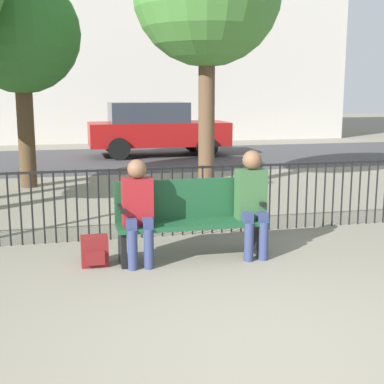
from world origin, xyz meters
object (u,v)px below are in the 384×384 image
Objects in this scene: backpack at (95,251)px; parked_car_0 at (156,128)px; seated_person_0 at (138,206)px; park_bench at (190,216)px; tree_0 at (21,35)px; seated_person_1 at (252,197)px.

parked_car_0 is (2.43, 10.31, 0.67)m from backpack.
backpack is at bearing 173.01° from seated_person_0.
tree_0 is at bearing 111.72° from park_bench.
tree_0 reaches higher than backpack.
park_bench is 6.35m from tree_0.
park_bench is 1.38× the size of seated_person_1.
backpack is at bearing -79.31° from tree_0.
seated_person_0 is at bearing -100.59° from parked_car_0.
seated_person_0 is at bearing -179.85° from seated_person_1.
parked_car_0 reaches higher than seated_person_0.
tree_0 reaches higher than park_bench.
seated_person_1 is at bearing 0.15° from seated_person_0.
tree_0 reaches higher than seated_person_0.
backpack is 0.08× the size of parked_car_0.
seated_person_0 reaches higher than park_bench.
park_bench is 0.76m from seated_person_1.
tree_0 reaches higher than seated_person_1.
park_bench reaches higher than backpack.
tree_0 is (-1.04, 5.48, 2.85)m from backpack.
seated_person_1 is (0.71, -0.13, 0.22)m from park_bench.
seated_person_1 is at bearing -10.00° from park_bench.
seated_person_1 is 0.30× the size of parked_car_0.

